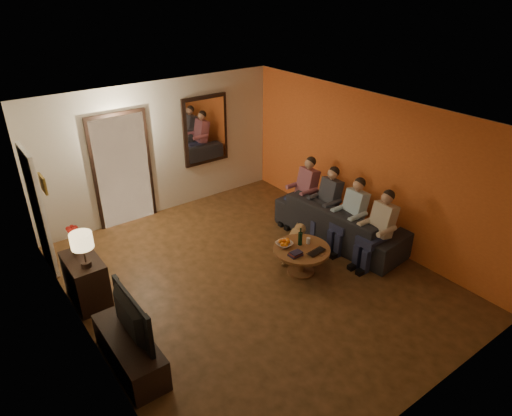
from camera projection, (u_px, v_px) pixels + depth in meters
floor at (252, 279)px, 7.25m from camera, size 5.00×6.00×0.01m
ceiling at (251, 119)px, 6.06m from camera, size 5.00×6.00×0.01m
back_wall at (160, 149)px, 8.79m from camera, size 5.00×0.02×2.60m
front_wall at (430, 317)px, 4.51m from camera, size 5.00×0.02×2.60m
left_wall at (79, 264)px, 5.33m from camera, size 0.02×6.00×2.60m
right_wall at (367, 167)px, 7.98m from camera, size 0.02×6.00×2.60m
orange_accent at (367, 167)px, 7.97m from camera, size 0.01×6.00×2.60m
kitchen_doorway at (123, 171)px, 8.47m from camera, size 1.00×0.06×2.10m
door_trim at (123, 171)px, 8.46m from camera, size 1.12×0.04×2.22m
fridge_glimpse at (136, 175)px, 8.68m from camera, size 0.45×0.03×1.70m
mirror_frame at (205, 130)px, 9.20m from camera, size 1.00×0.05×1.40m
mirror_glass at (206, 131)px, 9.18m from camera, size 0.86×0.02×1.26m
white_door at (38, 211)px, 7.12m from camera, size 0.06×0.85×2.04m
framed_art at (43, 184)px, 6.02m from camera, size 0.03×0.28×0.24m
art_canvas at (44, 183)px, 6.03m from camera, size 0.01×0.22×0.18m
dresser at (86, 280)px, 6.62m from camera, size 0.45×0.81×0.72m
table_lamp at (83, 250)px, 6.17m from camera, size 0.30×0.30×0.54m
flower_vase at (74, 240)px, 6.51m from camera, size 0.14×0.14×0.44m
tv_stand at (130, 351)px, 5.57m from camera, size 0.45×1.32×0.44m
tv at (124, 319)px, 5.33m from camera, size 1.02×0.13×0.59m
sofa at (342, 221)px, 8.20m from camera, size 2.55×1.20×0.72m
person_a at (379, 231)px, 7.39m from camera, size 0.60×0.40×1.20m
person_b at (351, 217)px, 7.82m from camera, size 0.60×0.40×1.20m
person_c at (327, 204)px, 8.25m from camera, size 0.60×0.40×1.20m
person_d at (305, 193)px, 8.68m from camera, size 0.60×0.40×1.20m
dog at (293, 243)px, 7.68m from camera, size 0.61×0.41×0.56m
coffee_table at (301, 260)px, 7.32m from camera, size 0.93×0.93×0.45m
bowl at (284, 244)px, 7.26m from camera, size 0.26×0.26×0.06m
oranges at (284, 241)px, 7.23m from camera, size 0.20×0.20×0.08m
wine_bottle at (300, 236)px, 7.24m from camera, size 0.07×0.07×0.31m
wine_glass at (308, 241)px, 7.32m from camera, size 0.06×0.06×0.10m
book_stack at (295, 254)px, 7.01m from camera, size 0.20×0.15×0.07m
laptop at (319, 253)px, 7.06m from camera, size 0.35×0.25×0.03m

